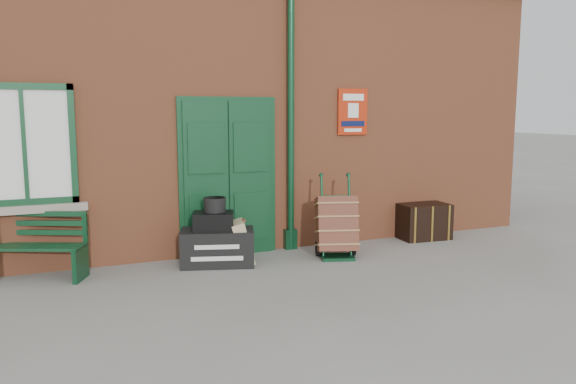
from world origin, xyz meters
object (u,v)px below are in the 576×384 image
houdini_trunk (218,247)px  dark_trunk (423,221)px  bench (29,244)px  porter_trolley (336,226)px

houdini_trunk → dark_trunk: (3.52, 0.25, 0.04)m
bench → dark_trunk: 5.84m
houdini_trunk → porter_trolley: (1.68, -0.22, 0.21)m
bench → porter_trolley: (4.00, -0.53, 0.02)m
houdini_trunk → porter_trolley: bearing=9.8°
porter_trolley → houdini_trunk: bearing=-169.2°
bench → dark_trunk: bearing=23.2°
houdini_trunk → dark_trunk: size_ratio=1.22×
bench → dark_trunk: bench is taller
porter_trolley → dark_trunk: bearing=32.5°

